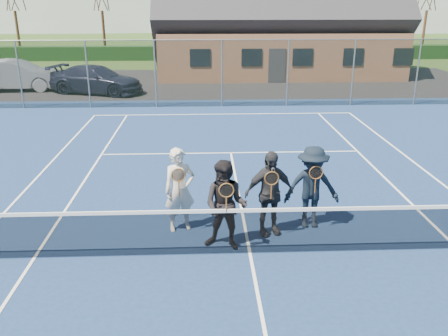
# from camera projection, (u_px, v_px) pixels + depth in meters

# --- Properties ---
(ground) EXTENTS (220.00, 220.00, 0.00)m
(ground) POSITION_uv_depth(u_px,v_px,m) (218.00, 83.00, 28.01)
(ground) COLOR #2D491A
(ground) RESTS_ON ground
(court_surface) EXTENTS (30.00, 30.00, 0.02)m
(court_surface) POSITION_uv_depth(u_px,v_px,m) (250.00, 254.00, 9.18)
(court_surface) COLOR navy
(court_surface) RESTS_ON ground
(tarmac_carpark) EXTENTS (40.00, 12.00, 0.01)m
(tarmac_carpark) POSITION_uv_depth(u_px,v_px,m) (150.00, 84.00, 27.84)
(tarmac_carpark) COLOR black
(tarmac_carpark) RESTS_ON ground
(hedge_row) EXTENTS (40.00, 1.20, 1.10)m
(hedge_row) POSITION_uv_depth(u_px,v_px,m) (213.00, 53.00, 39.13)
(hedge_row) COLOR black
(hedge_row) RESTS_ON ground
(car_b) EXTENTS (5.03, 1.96, 1.63)m
(car_b) POSITION_uv_depth(u_px,v_px,m) (16.00, 75.00, 25.59)
(car_b) COLOR #9C9EA5
(car_b) RESTS_ON ground
(car_c) EXTENTS (5.34, 3.53, 1.44)m
(car_c) POSITION_uv_depth(u_px,v_px,m) (96.00, 80.00, 24.81)
(car_c) COLOR black
(car_c) RESTS_ON ground
(court_markings) EXTENTS (11.03, 23.83, 0.01)m
(court_markings) POSITION_uv_depth(u_px,v_px,m) (250.00, 253.00, 9.17)
(court_markings) COLOR white
(court_markings) RESTS_ON court_surface
(tennis_net) EXTENTS (11.68, 0.08, 1.10)m
(tennis_net) POSITION_uv_depth(u_px,v_px,m) (250.00, 229.00, 9.00)
(tennis_net) COLOR slate
(tennis_net) RESTS_ON ground
(perimeter_fence) EXTENTS (30.07, 0.07, 3.02)m
(perimeter_fence) POSITION_uv_depth(u_px,v_px,m) (222.00, 73.00, 21.38)
(perimeter_fence) COLOR slate
(perimeter_fence) RESTS_ON ground
(clubhouse) EXTENTS (15.60, 8.20, 7.70)m
(clubhouse) POSITION_uv_depth(u_px,v_px,m) (277.00, 11.00, 30.61)
(clubhouse) COLOR #9E6B4C
(clubhouse) RESTS_ON ground
(player_a) EXTENTS (0.76, 0.61, 1.80)m
(player_a) POSITION_uv_depth(u_px,v_px,m) (180.00, 190.00, 9.85)
(player_a) COLOR beige
(player_a) RESTS_ON court_surface
(player_b) EXTENTS (1.05, 0.93, 1.80)m
(player_b) POSITION_uv_depth(u_px,v_px,m) (226.00, 206.00, 9.10)
(player_b) COLOR black
(player_b) RESTS_ON court_surface
(player_c) EXTENTS (1.13, 0.69, 1.80)m
(player_c) POSITION_uv_depth(u_px,v_px,m) (269.00, 193.00, 9.68)
(player_c) COLOR #27282D
(player_c) RESTS_ON court_surface
(player_d) EXTENTS (1.18, 0.70, 1.80)m
(player_d) POSITION_uv_depth(u_px,v_px,m) (312.00, 187.00, 9.99)
(player_d) COLOR black
(player_d) RESTS_ON court_surface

